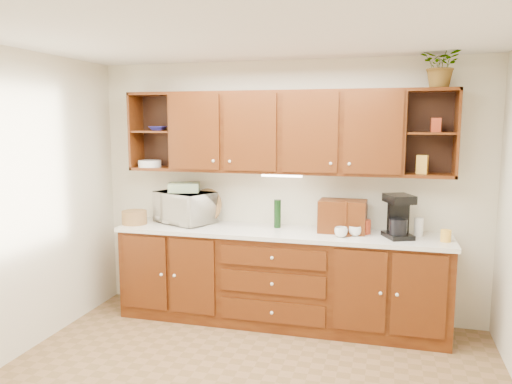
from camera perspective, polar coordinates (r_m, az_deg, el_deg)
The scene contains 22 objects.
ceiling at distance 3.43m, azimuth -2.50°, elevation 18.20°, with size 4.00×4.00×0.00m, color white.
back_wall at distance 5.12m, azimuth 3.46°, elevation 0.25°, with size 4.00×4.00×0.00m, color beige.
base_cabinets at distance 5.03m, azimuth 2.68°, elevation -9.85°, with size 3.20×0.60×0.90m, color #3A1506.
countertop at distance 4.89m, azimuth 2.69°, elevation -4.64°, with size 3.24×0.64×0.04m, color white.
upper_cabinets at distance 4.92m, azimuth 3.25°, elevation 6.86°, with size 3.20×0.33×0.80m.
undercabinet_light at distance 4.89m, azimuth 2.97°, elevation 1.89°, with size 0.40×0.05×0.03m, color white.
wicker_basket at distance 5.32m, azimuth -13.73°, elevation -2.84°, with size 0.26×0.26×0.14m, color olive.
microwave at distance 5.28m, azimuth -8.17°, elevation -1.74°, with size 0.59×0.40×0.33m, color #F0E6CF.
towel_stack at distance 5.24m, azimuth -8.21°, elevation 0.53°, with size 0.31×0.23×0.09m, color #C7C95E.
wine_bottle at distance 4.99m, azimuth 2.47°, elevation -2.50°, with size 0.07×0.07×0.28m, color black.
woven_tray at distance 5.30m, azimuth -5.61°, elevation -3.35°, with size 0.36×0.36×0.02m, color olive.
bread_box at distance 4.85m, azimuth 9.87°, elevation -2.74°, with size 0.44×0.28×0.31m, color #3A1506.
mug_tree at distance 4.74m, azimuth 10.22°, elevation -4.32°, with size 0.26×0.28×0.32m.
canister_red at distance 4.85m, azimuth 12.34°, elevation -3.89°, with size 0.11×0.11×0.13m, color #AF3619.
canister_white at distance 4.86m, azimuth 18.08°, elevation -3.81°, with size 0.08×0.08×0.18m, color white.
canister_yellow at distance 4.73m, azimuth 20.87°, elevation -4.70°, with size 0.09×0.09×0.11m, color gold.
coffee_maker at distance 4.74m, azimuth 15.97°, elevation -2.74°, with size 0.31×0.35×0.40m.
bowl_stack at distance 5.35m, azimuth -11.15°, elevation 7.14°, with size 0.18×0.18×0.05m, color navy.
plate_stack at distance 5.37m, azimuth -12.05°, elevation 3.19°, with size 0.24×0.24×0.07m, color white.
pantry_box_yellow at distance 4.82m, azimuth 18.46°, elevation 3.00°, with size 0.10×0.07×0.17m, color gold.
pantry_box_red at distance 4.82m, azimuth 19.86°, elevation 7.21°, with size 0.08×0.07×0.13m, color #AF3619.
potted_plant at distance 4.80m, azimuth 20.53°, elevation 13.44°, with size 0.35×0.31×0.39m, color #999999.
Camera 1 is at (1.01, -3.22, 2.00)m, focal length 35.00 mm.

